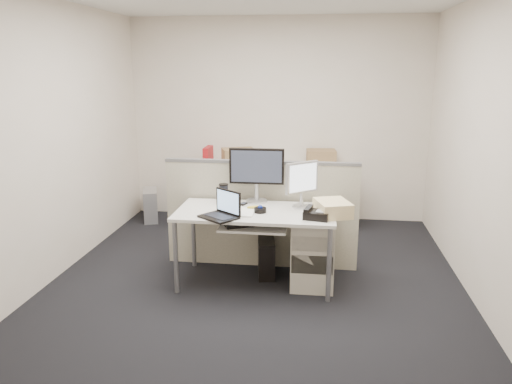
# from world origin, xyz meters

# --- Properties ---
(floor) EXTENTS (4.00, 4.50, 0.01)m
(floor) POSITION_xyz_m (0.00, 0.00, -0.01)
(floor) COLOR black
(floor) RESTS_ON ground
(wall_back) EXTENTS (4.00, 0.02, 2.70)m
(wall_back) POSITION_xyz_m (0.00, 2.25, 1.35)
(wall_back) COLOR silver
(wall_back) RESTS_ON ground
(wall_front) EXTENTS (4.00, 0.02, 2.70)m
(wall_front) POSITION_xyz_m (0.00, -2.25, 1.35)
(wall_front) COLOR silver
(wall_front) RESTS_ON ground
(wall_left) EXTENTS (0.02, 4.50, 2.70)m
(wall_left) POSITION_xyz_m (-2.00, 0.00, 1.35)
(wall_left) COLOR silver
(wall_left) RESTS_ON ground
(wall_right) EXTENTS (0.02, 4.50, 2.70)m
(wall_right) POSITION_xyz_m (2.00, 0.00, 1.35)
(wall_right) COLOR silver
(wall_right) RESTS_ON ground
(desk) EXTENTS (1.50, 0.75, 0.73)m
(desk) POSITION_xyz_m (0.00, 0.00, 0.66)
(desk) COLOR silver
(desk) RESTS_ON floor
(keyboard_tray) EXTENTS (0.62, 0.32, 0.02)m
(keyboard_tray) POSITION_xyz_m (0.00, -0.18, 0.62)
(keyboard_tray) COLOR silver
(keyboard_tray) RESTS_ON desk
(drawer_pedestal) EXTENTS (0.40, 0.55, 0.65)m
(drawer_pedestal) POSITION_xyz_m (0.55, 0.05, 0.33)
(drawer_pedestal) COLOR beige
(drawer_pedestal) RESTS_ON floor
(cubicle_partition) EXTENTS (2.00, 0.06, 1.10)m
(cubicle_partition) POSITION_xyz_m (0.00, 0.45, 0.55)
(cubicle_partition) COLOR #BBB199
(cubicle_partition) RESTS_ON floor
(back_counter) EXTENTS (2.00, 0.60, 0.72)m
(back_counter) POSITION_xyz_m (0.00, 1.93, 0.36)
(back_counter) COLOR beige
(back_counter) RESTS_ON floor
(monitor_main) EXTENTS (0.55, 0.21, 0.55)m
(monitor_main) POSITION_xyz_m (-0.03, 0.32, 1.00)
(monitor_main) COLOR black
(monitor_main) RESTS_ON desk
(monitor_small) EXTENTS (0.39, 0.37, 0.44)m
(monitor_small) POSITION_xyz_m (0.42, 0.18, 0.95)
(monitor_small) COLOR #B7B7BC
(monitor_small) RESTS_ON desk
(laptop) EXTENTS (0.40, 0.39, 0.24)m
(laptop) POSITION_xyz_m (-0.30, -0.28, 0.85)
(laptop) COLOR black
(laptop) RESTS_ON desk
(trackball) EXTENTS (0.12, 0.12, 0.04)m
(trackball) POSITION_xyz_m (0.05, -0.05, 0.75)
(trackball) COLOR black
(trackball) RESTS_ON desk
(desk_phone) EXTENTS (0.26, 0.23, 0.07)m
(desk_phone) POSITION_xyz_m (0.58, -0.18, 0.77)
(desk_phone) COLOR black
(desk_phone) RESTS_ON desk
(paper_stack) EXTENTS (0.24, 0.30, 0.01)m
(paper_stack) POSITION_xyz_m (-0.12, -0.08, 0.74)
(paper_stack) COLOR white
(paper_stack) RESTS_ON desk
(sticky_pad) EXTENTS (0.10, 0.10, 0.01)m
(sticky_pad) POSITION_xyz_m (-0.05, 0.00, 0.74)
(sticky_pad) COLOR yellow
(sticky_pad) RESTS_ON desk
(travel_mug) EXTENTS (0.10, 0.10, 0.19)m
(travel_mug) POSITION_xyz_m (-0.35, 0.22, 0.82)
(travel_mug) COLOR black
(travel_mug) RESTS_ON desk
(banana) EXTENTS (0.18, 0.06, 0.04)m
(banana) POSITION_xyz_m (0.00, 0.04, 0.75)
(banana) COLOR yellow
(banana) RESTS_ON desk
(cellphone) EXTENTS (0.08, 0.11, 0.01)m
(cellphone) POSITION_xyz_m (-0.15, 0.20, 0.74)
(cellphone) COLOR black
(cellphone) RESTS_ON desk
(manila_folders) EXTENTS (0.38, 0.43, 0.13)m
(manila_folders) POSITION_xyz_m (0.72, -0.05, 0.80)
(manila_folders) COLOR beige
(manila_folders) RESTS_ON desk
(keyboard) EXTENTS (0.47, 0.33, 0.02)m
(keyboard) POSITION_xyz_m (-0.05, -0.14, 0.64)
(keyboard) COLOR black
(keyboard) RESTS_ON keyboard_tray
(pc_tower_desk) EXTENTS (0.22, 0.42, 0.38)m
(pc_tower_desk) POSITION_xyz_m (0.08, 0.20, 0.19)
(pc_tower_desk) COLOR black
(pc_tower_desk) RESTS_ON floor
(pc_tower_spare_dark) EXTENTS (0.20, 0.47, 0.44)m
(pc_tower_spare_dark) POSITION_xyz_m (-1.06, 1.63, 0.22)
(pc_tower_spare_dark) COLOR black
(pc_tower_spare_dark) RESTS_ON floor
(pc_tower_spare_silver) EXTENTS (0.32, 0.49, 0.42)m
(pc_tower_spare_silver) POSITION_xyz_m (-1.70, 1.84, 0.21)
(pc_tower_spare_silver) COLOR #B7B7BC
(pc_tower_spare_silver) RESTS_ON floor
(cardboard_box_left) EXTENTS (0.48, 0.42, 0.30)m
(cardboard_box_left) POSITION_xyz_m (-0.47, 1.81, 0.87)
(cardboard_box_left) COLOR olive
(cardboard_box_left) RESTS_ON back_counter
(cardboard_box_right) EXTENTS (0.40, 0.32, 0.27)m
(cardboard_box_right) POSITION_xyz_m (0.60, 2.05, 0.85)
(cardboard_box_right) COLOR olive
(cardboard_box_right) RESTS_ON back_counter
(red_binder) EXTENTS (0.08, 0.32, 0.30)m
(red_binder) POSITION_xyz_m (-0.90, 1.94, 0.87)
(red_binder) COLOR #A81318
(red_binder) RESTS_ON back_counter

